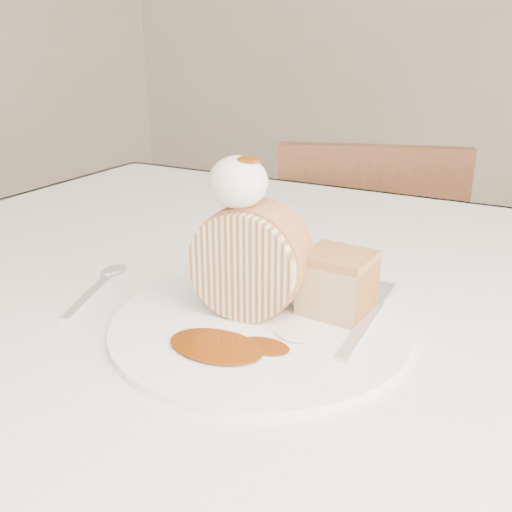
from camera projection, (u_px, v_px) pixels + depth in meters
The scene contains 10 objects.
table at pixel (352, 353), 0.70m from camera, with size 1.40×0.90×0.75m.
chair_far at pixel (363, 287), 1.36m from camera, with size 0.49×0.49×0.82m.
plate at pixel (260, 324), 0.57m from camera, with size 0.30×0.30×0.01m, color white.
roulade_slice at pixel (250, 260), 0.57m from camera, with size 0.11×0.11×0.06m, color beige.
cake_chunk at pixel (337, 287), 0.58m from camera, with size 0.07×0.06×0.06m, color #C57D4A.
whipped_cream at pixel (238, 182), 0.54m from camera, with size 0.06×0.06×0.05m, color silver.
caramel_drizzle at pixel (246, 153), 0.53m from camera, with size 0.03×0.02×0.01m, color #672704.
caramel_pool at pixel (216, 346), 0.52m from camera, with size 0.09×0.06×0.00m, color #672704, non-canonical shape.
fork at pixel (361, 329), 0.55m from camera, with size 0.02×0.18×0.00m, color silver.
spoon at pixel (88, 297), 0.64m from camera, with size 0.02×0.14×0.00m, color silver.
Camera 1 is at (0.18, -0.40, 1.02)m, focal length 40.00 mm.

